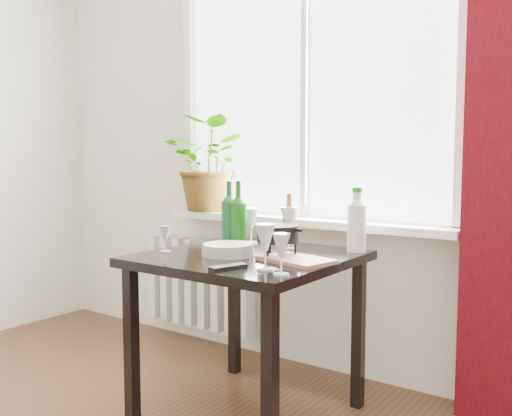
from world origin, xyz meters
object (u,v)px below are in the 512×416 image
Objects in this scene: wine_bottle_left at (230,214)px; plate_stack at (228,250)px; potted_plant at (211,164)px; cleaning_bottle at (357,219)px; wine_bottle_right at (239,214)px; bottle_amber at (289,220)px; tv_remote at (228,267)px; fondue_pot at (278,241)px; cutting_board at (296,260)px; wineglass_back_center at (289,227)px; wineglass_back_left at (251,225)px; wineglass_front_left at (165,239)px; wineglass_far_right at (281,254)px; radiator at (199,283)px; wineglass_front_right at (265,246)px; table at (249,274)px.

wine_bottle_left reaches higher than plate_stack.
cleaning_bottle is (1.08, -0.26, -0.24)m from potted_plant.
wine_bottle_right reaches higher than bottle_amber.
tv_remote is (0.33, -0.42, -0.15)m from wine_bottle_left.
cleaning_bottle is at bearing 47.92° from fondue_pot.
cleaning_bottle is 1.29× the size of plate_stack.
fondue_pot is 0.70× the size of cutting_board.
wine_bottle_right is 1.60× the size of wineglass_back_center.
bottle_amber is 1.71× the size of tv_remote.
bottle_amber reaches higher than plate_stack.
cleaning_bottle is 1.94× the size of tv_remote.
wineglass_back_left is 0.47m from wineglass_front_left.
cutting_board is (0.45, -0.30, -0.08)m from wineglass_back_left.
tv_remote is (0.08, -0.56, -0.09)m from wineglass_back_center.
wine_bottle_left reaches higher than bottle_amber.
wine_bottle_right reaches higher than cutting_board.
fondue_pot is (0.10, -0.26, -0.06)m from bottle_amber.
wineglass_far_right is (0.49, -0.39, -0.08)m from wine_bottle_right.
radiator is 3.45× the size of plate_stack.
radiator is 1.04m from wine_bottle_right.
potted_plant is at bearing 166.29° from cleaning_bottle.
fondue_pot is (0.33, -0.09, -0.09)m from wine_bottle_left.
wineglass_back_center is 0.87× the size of plate_stack.
fondue_pot is at bearing -38.00° from wineglass_back_left.
radiator is 0.89m from wineglass_back_left.
wineglass_back_center is 1.66× the size of wineglass_front_left.
wine_bottle_left reaches higher than radiator.
wine_bottle_left reaches higher than wineglass_far_right.
wineglass_far_right is at bearing -60.28° from wineglass_back_center.
wineglass_front_left is 0.59× the size of fondue_pot.
cutting_board is (0.13, 0.29, -0.00)m from tv_remote.
wineglass_back_center reaches higher than wineglass_far_right.
wineglass_front_right is 0.67m from wineglass_back_left.
wine_bottle_left is at bearing 144.54° from wineglass_far_right.
wineglass_back_center is (0.02, -0.03, -0.03)m from bottle_amber.
table is at bearing -55.89° from wineglass_back_left.
potted_plant is 1.33m from tv_remote.
cutting_board is (0.40, -0.13, -0.15)m from wine_bottle_right.
wineglass_far_right is 0.68× the size of plate_stack.
wineglass_front_left is at bearing -130.92° from bottle_amber.
tv_remote is (0.32, -0.59, -0.08)m from wineglass_back_left.
wineglass_far_right is (0.32, -0.55, -0.05)m from bottle_amber.
fondue_pot reaches higher than tv_remote.
wineglass_front_left is (0.39, -0.79, -0.33)m from potted_plant.
potted_plant is (-0.73, 0.61, 0.48)m from table.
wineglass_back_left is (0.67, -0.37, 0.45)m from radiator.
wineglass_far_right is at bearing -69.94° from cutting_board.
wineglass_back_center is at bearing 29.30° from wine_bottle_left.
cleaning_bottle is at bearing 24.30° from wine_bottle_left.
wineglass_front_left is 0.30m from plate_stack.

